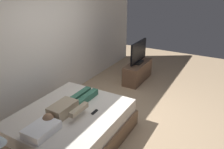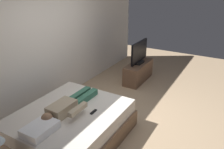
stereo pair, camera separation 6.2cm
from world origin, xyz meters
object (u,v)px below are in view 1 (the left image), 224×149
remote (95,112)px  tv_stand (138,72)px  bed (72,126)px  person (69,106)px  pillow (42,129)px  tv (138,53)px

remote → tv_stand: bearing=7.6°
bed → person: size_ratio=1.51×
bed → remote: 0.49m
bed → tv_stand: (2.80, -0.00, -0.01)m
remote → tv_stand: remote is taller
tv_stand → pillow: bearing=179.9°
tv_stand → tv: tv is taller
bed → tv_stand: size_ratio=1.73×
bed → tv_stand: bearing=-0.1°
tv_stand → tv: size_ratio=1.25×
pillow → tv_stand: size_ratio=0.44×
pillow → remote: pillow is taller
person → pillow: bearing=-175.7°
bed → pillow: (-0.63, 0.00, 0.34)m
tv → bed: bearing=179.9°
remote → person: bearing=110.5°
pillow → tv: 3.43m
pillow → tv: (3.43, -0.00, 0.18)m
pillow → tv: bearing=-0.1°
bed → pillow: size_ratio=3.97×
bed → tv: tv is taller
person → remote: person is taller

